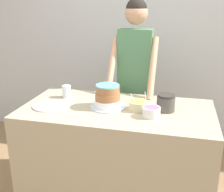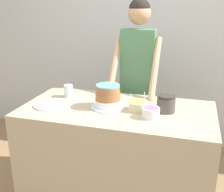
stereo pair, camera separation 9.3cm
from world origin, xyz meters
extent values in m
cube|color=silver|center=(0.00, 1.81, 1.30)|extent=(10.00, 0.05, 2.60)
cube|color=tan|center=(0.00, 0.40, 0.47)|extent=(1.54, 0.79, 0.94)
cylinder|color=#2D2D38|center=(-0.03, 1.03, 0.43)|extent=(0.10, 0.10, 0.86)
cylinder|color=#2D2D38|center=(0.11, 1.03, 0.43)|extent=(0.10, 0.10, 0.86)
cube|color=#4C7F56|center=(0.04, 1.03, 1.19)|extent=(0.33, 0.18, 0.65)
cylinder|color=tan|center=(-0.15, 0.85, 1.18)|extent=(0.06, 0.40, 0.54)
cylinder|color=tan|center=(0.23, 0.85, 1.18)|extent=(0.06, 0.40, 0.54)
sphere|color=tan|center=(0.04, 1.03, 1.65)|extent=(0.22, 0.22, 0.22)
sphere|color=black|center=(0.04, 1.03, 1.69)|extent=(0.20, 0.20, 0.20)
cylinder|color=silver|center=(-0.08, 0.40, 0.94)|extent=(0.29, 0.29, 0.01)
cylinder|color=white|center=(-0.08, 0.40, 0.98)|extent=(0.22, 0.22, 0.06)
cylinder|color=#9E663D|center=(-0.08, 0.40, 1.03)|extent=(0.20, 0.20, 0.06)
cylinder|color=#9E663D|center=(-0.08, 0.40, 1.09)|extent=(0.19, 0.19, 0.06)
cylinder|color=#60B7E0|center=(-0.08, 0.40, 1.12)|extent=(0.19, 0.19, 0.01)
cylinder|color=white|center=(0.29, 0.28, 0.98)|extent=(0.13, 0.13, 0.08)
cylinder|color=#9E66B7|center=(0.29, 0.28, 1.01)|extent=(0.11, 0.11, 0.01)
cylinder|color=silver|center=(0.25, 0.26, 1.04)|extent=(0.04, 0.07, 0.18)
cylinder|color=beige|center=(0.17, 0.40, 0.97)|extent=(0.15, 0.15, 0.07)
cylinder|color=#F2DB4C|center=(0.17, 0.40, 1.01)|extent=(0.13, 0.13, 0.01)
cylinder|color=silver|center=(0.15, 0.35, 1.02)|extent=(0.08, 0.04, 0.14)
cylinder|color=silver|center=(-0.50, 0.55, 0.99)|extent=(0.08, 0.08, 0.11)
cylinder|color=silver|center=(-0.55, 0.30, 0.94)|extent=(0.27, 0.27, 0.01)
cylinder|color=#4C4742|center=(0.39, 0.43, 1.00)|extent=(0.14, 0.14, 0.11)
cylinder|color=#322D28|center=(0.39, 0.43, 1.06)|extent=(0.13, 0.13, 0.02)
camera|label=1|loc=(0.47, -1.67, 1.76)|focal=45.00mm
camera|label=2|loc=(0.56, -1.65, 1.76)|focal=45.00mm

